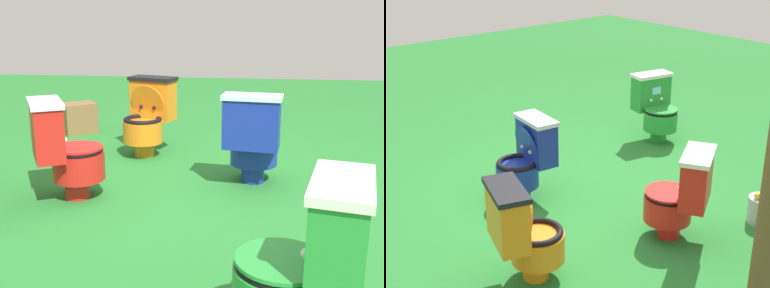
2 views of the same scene
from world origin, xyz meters
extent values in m
plane|color=#26752D|center=(0.00, 0.00, 0.00)|extent=(14.00, 14.00, 0.00)
torus|color=black|center=(-1.52, -0.42, 0.35)|extent=(0.42, 0.42, 0.04)
cylinder|color=white|center=(-1.52, -0.42, 0.30)|extent=(0.29, 0.29, 0.01)
cube|color=green|center=(-1.56, -0.62, 0.51)|extent=(0.44, 0.27, 0.37)
cube|color=white|center=(-1.56, -0.62, 0.71)|extent=(0.47, 0.30, 0.04)
cube|color=#8CE0E5|center=(-1.54, -0.52, 0.56)|extent=(0.11, 0.03, 0.08)
cylinder|color=green|center=(-1.52, -0.42, 0.37)|extent=(0.43, 0.43, 0.02)
sphere|color=white|center=(-1.61, -0.50, 0.46)|extent=(0.04, 0.04, 0.04)
sphere|color=white|center=(-1.47, -0.53, 0.46)|extent=(0.04, 0.04, 0.04)
cylinder|color=orange|center=(1.03, 0.71, 0.07)|extent=(0.23, 0.23, 0.14)
cylinder|color=orange|center=(1.02, 0.72, 0.24)|extent=(0.47, 0.47, 0.20)
torus|color=black|center=(1.02, 0.72, 0.35)|extent=(0.45, 0.45, 0.04)
cylinder|color=black|center=(1.02, 0.72, 0.30)|extent=(0.30, 0.30, 0.01)
cube|color=orange|center=(1.21, 0.66, 0.51)|extent=(0.31, 0.45, 0.37)
cube|color=black|center=(1.21, 0.66, 0.71)|extent=(0.34, 0.48, 0.04)
cube|color=#8CE0E5|center=(1.11, 0.69, 0.56)|extent=(0.04, 0.11, 0.08)
cylinder|color=orange|center=(1.11, 0.69, 0.49)|extent=(0.20, 0.36, 0.35)
sphere|color=black|center=(1.08, 0.62, 0.46)|extent=(0.04, 0.04, 0.04)
sphere|color=black|center=(1.13, 0.76, 0.46)|extent=(0.04, 0.04, 0.04)
cylinder|color=#192D9E|center=(0.44, -0.31, 0.07)|extent=(0.20, 0.20, 0.14)
cylinder|color=#192D9E|center=(0.46, -0.31, 0.24)|extent=(0.41, 0.41, 0.20)
torus|color=black|center=(0.46, -0.31, 0.35)|extent=(0.39, 0.39, 0.04)
cylinder|color=silver|center=(0.46, -0.31, 0.30)|extent=(0.27, 0.27, 0.01)
cube|color=#192D9E|center=(0.27, -0.28, 0.51)|extent=(0.24, 0.43, 0.37)
cube|color=silver|center=(0.27, -0.28, 0.71)|extent=(0.27, 0.46, 0.04)
cube|color=#8CE0E5|center=(0.37, -0.30, 0.56)|extent=(0.02, 0.11, 0.08)
cylinder|color=#192D9E|center=(0.36, -0.30, 0.49)|extent=(0.13, 0.36, 0.35)
sphere|color=silver|center=(0.38, -0.23, 0.46)|extent=(0.04, 0.04, 0.04)
sphere|color=silver|center=(0.36, -0.37, 0.46)|extent=(0.04, 0.04, 0.04)
cylinder|color=red|center=(-0.08, 0.95, 0.07)|extent=(0.25, 0.25, 0.14)
cylinder|color=red|center=(-0.07, 0.93, 0.24)|extent=(0.50, 0.50, 0.20)
torus|color=black|center=(-0.07, 0.93, 0.35)|extent=(0.48, 0.48, 0.04)
cylinder|color=white|center=(-0.07, 0.93, 0.30)|extent=(0.33, 0.33, 0.01)
cube|color=red|center=(-0.17, 1.11, 0.51)|extent=(0.45, 0.37, 0.37)
cube|color=white|center=(-0.17, 1.11, 0.71)|extent=(0.48, 0.40, 0.04)
cube|color=#8CE0E5|center=(-0.12, 1.02, 0.56)|extent=(0.10, 0.06, 0.08)
cylinder|color=red|center=(-0.07, 0.93, 0.37)|extent=(0.49, 0.49, 0.02)
sphere|color=white|center=(-0.05, 1.05, 0.46)|extent=(0.04, 0.04, 0.04)
sphere|color=white|center=(-0.18, 0.98, 0.46)|extent=(0.04, 0.04, 0.04)
cube|color=brown|center=(1.85, 1.65, 0.17)|extent=(0.44, 0.46, 0.34)
camera|label=1|loc=(-3.19, -0.30, 1.28)|focal=44.65mm
camera|label=2|loc=(2.94, 3.38, 2.32)|focal=52.59mm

